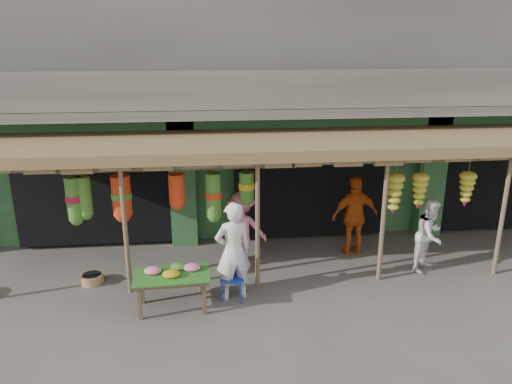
{
  "coord_description": "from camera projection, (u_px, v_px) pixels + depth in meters",
  "views": [
    {
      "loc": [
        -2.46,
        -9.1,
        4.84
      ],
      "look_at": [
        -1.4,
        1.0,
        1.58
      ],
      "focal_mm": 35.0,
      "sensor_mm": 36.0,
      "label": 1
    }
  ],
  "objects": [
    {
      "name": "blue_chair",
      "position": [
        235.0,
        273.0,
        9.46
      ],
      "size": [
        0.53,
        0.54,
        0.88
      ],
      "rotation": [
        0.0,
        0.0,
        -0.32
      ],
      "color": "#1837A1",
      "rests_on": "ground"
    },
    {
      "name": "person_vendor",
      "position": [
        355.0,
        216.0,
        11.18
      ],
      "size": [
        1.12,
        0.57,
        1.83
      ],
      "primitive_type": "imported",
      "rotation": [
        0.0,
        0.0,
        3.26
      ],
      "color": "#CD5013",
      "rests_on": "ground"
    },
    {
      "name": "flower_table",
      "position": [
        172.0,
        276.0,
        8.99
      ],
      "size": [
        1.39,
        0.86,
        0.81
      ],
      "rotation": [
        0.0,
        0.0,
        0.05
      ],
      "color": "brown",
      "rests_on": "ground"
    },
    {
      "name": "person_shopper",
      "position": [
        242.0,
        229.0,
        10.65
      ],
      "size": [
        1.1,
        0.66,
        1.65
      ],
      "primitive_type": "imported",
      "rotation": [
        0.0,
        0.0,
        3.09
      ],
      "color": "pink",
      "rests_on": "ground"
    },
    {
      "name": "person_front",
      "position": [
        233.0,
        251.0,
        9.25
      ],
      "size": [
        0.8,
        0.63,
        1.92
      ],
      "primitive_type": "imported",
      "rotation": [
        0.0,
        0.0,
        3.41
      ],
      "color": "white",
      "rests_on": "ground"
    },
    {
      "name": "basket_mid",
      "position": [
        92.0,
        279.0,
        10.08
      ],
      "size": [
        0.52,
        0.52,
        0.18
      ],
      "primitive_type": "cylinder",
      "rotation": [
        0.0,
        0.0,
        -0.13
      ],
      "color": "olive",
      "rests_on": "ground"
    },
    {
      "name": "ground",
      "position": [
        328.0,
        277.0,
        10.34
      ],
      "size": [
        80.0,
        80.0,
        0.0
      ],
      "primitive_type": "plane",
      "color": "#514C47",
      "rests_on": "ground"
    },
    {
      "name": "awning",
      "position": [
        317.0,
        147.0,
        10.3
      ],
      "size": [
        14.0,
        2.7,
        2.79
      ],
      "color": "brown",
      "rests_on": "ground"
    },
    {
      "name": "building",
      "position": [
        292.0,
        88.0,
        13.92
      ],
      "size": [
        16.4,
        6.8,
        7.0
      ],
      "color": "gray",
      "rests_on": "ground"
    },
    {
      "name": "basket_right",
      "position": [
        230.0,
        265.0,
        10.63
      ],
      "size": [
        0.53,
        0.53,
        0.19
      ],
      "primitive_type": "cylinder",
      "rotation": [
        0.0,
        0.0,
        0.3
      ],
      "color": "#976E46",
      "rests_on": "ground"
    },
    {
      "name": "person_right",
      "position": [
        430.0,
        235.0,
        10.46
      ],
      "size": [
        0.97,
        0.95,
        1.57
      ],
      "primitive_type": "imported",
      "rotation": [
        0.0,
        0.0,
        0.72
      ],
      "color": "white",
      "rests_on": "ground"
    }
  ]
}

